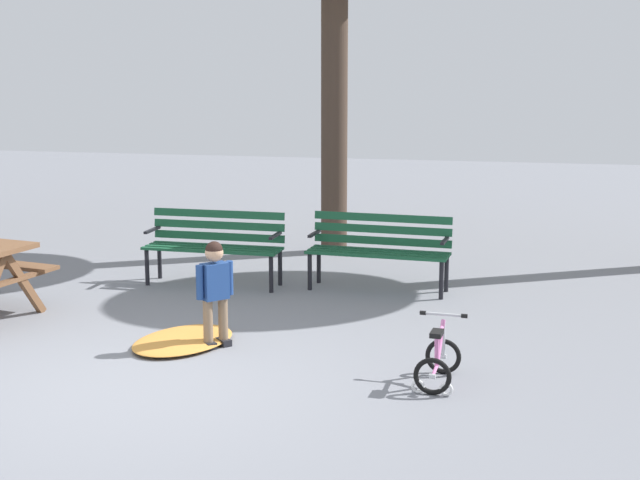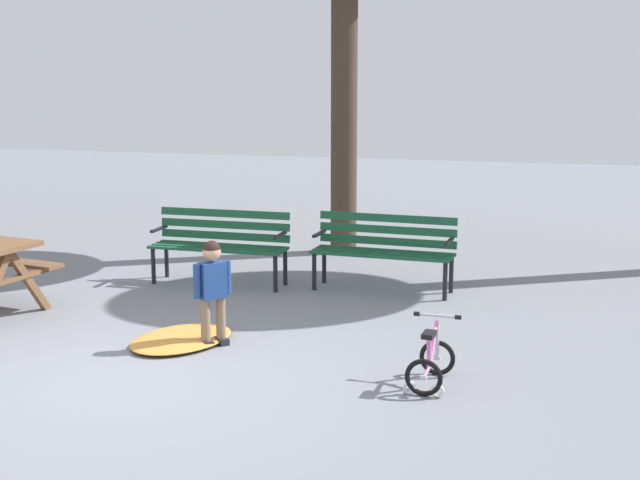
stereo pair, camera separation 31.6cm
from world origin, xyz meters
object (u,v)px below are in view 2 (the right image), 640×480
object	(u,v)px
park_bench_left	(384,246)
child_standing	(212,285)
park_bench_far_left	(221,240)
kids_bicycle	(431,361)

from	to	relation	value
park_bench_left	child_standing	xyz separation A→B (m)	(-1.10, -2.48, 0.06)
park_bench_far_left	kids_bicycle	size ratio (longest dim) A/B	2.78
kids_bicycle	child_standing	bearing A→B (deg)	164.91
child_standing	kids_bicycle	bearing A→B (deg)	-15.09
park_bench_left	kids_bicycle	bearing A→B (deg)	-72.32
park_bench_far_left	child_standing	distance (m)	2.47
park_bench_far_left	park_bench_left	distance (m)	1.91
child_standing	kids_bicycle	xyz separation A→B (m)	(2.07, -0.56, -0.37)
park_bench_left	kids_bicycle	distance (m)	3.21
park_bench_far_left	child_standing	xyz separation A→B (m)	(0.81, -2.33, 0.06)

